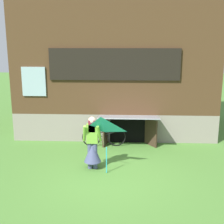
% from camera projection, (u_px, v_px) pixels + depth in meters
% --- Properties ---
extents(ground_plane, '(60.00, 60.00, 0.00)m').
position_uv_depth(ground_plane, '(110.00, 175.00, 8.77)').
color(ground_plane, '#4C7F33').
extents(log_house, '(7.96, 5.72, 5.32)m').
position_uv_depth(log_house, '(116.00, 69.00, 13.32)').
color(log_house, gray).
rests_on(log_house, ground_plane).
extents(person, '(0.61, 0.53, 1.65)m').
position_uv_depth(person, '(92.00, 147.00, 9.09)').
color(person, '#474C75').
rests_on(person, ground_plane).
extents(kite, '(1.02, 1.00, 1.68)m').
position_uv_depth(kite, '(101.00, 132.00, 8.39)').
color(kite, '#2DB2CC').
rests_on(kite, ground_plane).
extents(bicycle_black, '(1.64, 0.18, 0.75)m').
position_uv_depth(bicycle_black, '(104.00, 137.00, 11.15)').
color(bicycle_black, black).
rests_on(bicycle_black, ground_plane).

